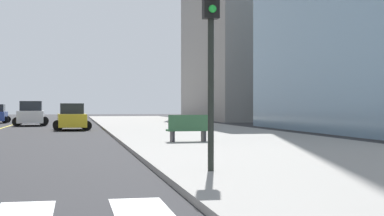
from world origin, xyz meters
name	(u,v)px	position (x,y,z in m)	size (l,w,h in m)	color
sidewalk_kerb_east	(238,142)	(12.20, 20.00, 0.07)	(10.00, 120.00, 0.15)	gray
lane_divider_paint	(1,128)	(0.00, 40.00, 0.01)	(0.16, 80.00, 0.01)	yellow
car_white_nearest	(31,114)	(1.72, 45.43, 0.95)	(2.93, 4.61, 2.03)	silver
car_yellow_fourth	(72,118)	(5.06, 36.04, 0.85)	(2.63, 4.12, 1.81)	gold
traffic_light_near_corner	(211,33)	(8.34, 8.69, 3.32)	(0.36, 0.41, 4.50)	black
park_bench	(189,129)	(9.93, 19.54, 0.69)	(1.83, 0.67, 1.12)	#33603D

